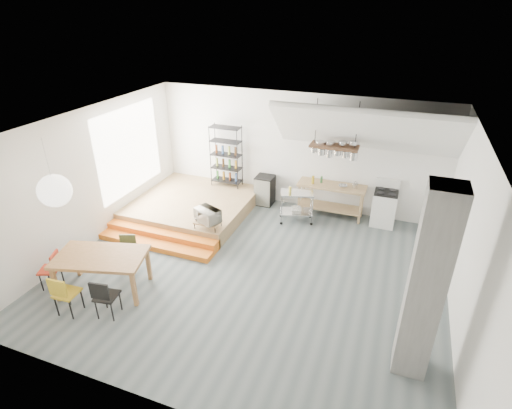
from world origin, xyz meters
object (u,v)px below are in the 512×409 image
at_px(dining_table, 101,259).
at_px(rolling_cart, 297,203).
at_px(stove, 384,207).
at_px(mini_fridge, 265,190).

distance_m(dining_table, rolling_cart, 5.03).
height_order(stove, rolling_cart, stove).
bearing_deg(dining_table, stove, 28.22).
xyz_separation_m(stove, rolling_cart, (-2.17, -0.67, 0.07)).
bearing_deg(mini_fridge, dining_table, -109.61).
height_order(stove, dining_table, stove).
bearing_deg(rolling_cart, dining_table, -142.51).
relative_size(dining_table, mini_fridge, 2.28).
distance_m(dining_table, mini_fridge, 5.14).
distance_m(stove, mini_fridge, 3.31).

